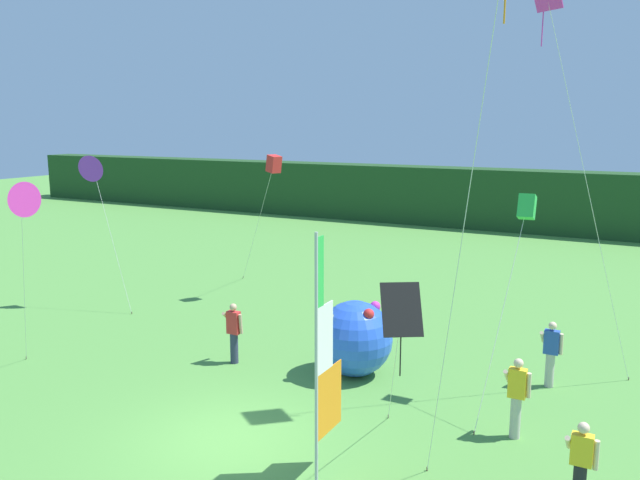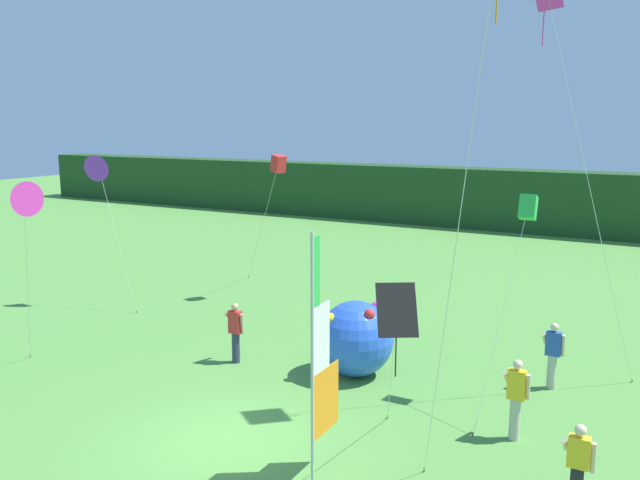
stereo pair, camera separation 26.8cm
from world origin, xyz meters
TOP-DOWN VIEW (x-y plane):
  - ground_plane at (0.00, 0.00)m, footprint 120.00×120.00m
  - distant_treeline at (0.00, 29.88)m, footprint 80.00×2.40m
  - banner_flag at (2.45, -0.37)m, footprint 0.06×1.03m
  - person_near_banner at (6.76, 0.87)m, footprint 0.55×0.48m
  - person_mid_field at (5.53, 6.02)m, footprint 0.55×0.48m
  - person_far_left at (5.29, 2.90)m, footprint 0.55×0.48m
  - person_far_right at (-2.42, 3.65)m, footprint 0.55×0.48m
  - inflatable_balloon at (0.86, 4.45)m, footprint 1.99×1.99m
  - kite_magenta_diamond_0 at (5.22, 4.56)m, footprint 2.61×3.37m
  - kite_black_diamond_1 at (3.90, -0.37)m, footprint 1.77×3.36m
  - kite_red_box_2 at (-4.92, 9.85)m, footprint 3.17×2.28m
  - kite_purple_delta_3 at (-10.07, 6.12)m, footprint 2.36×0.76m
  - kite_green_box_4 at (4.90, 5.06)m, footprint 0.60×2.73m
  - kite_magenta_delta_6 at (-5.61, -0.22)m, footprint 2.39×1.81m

SIDE VIEW (x-z plane):
  - ground_plane at x=0.00m, z-range 0.00..0.00m
  - person_near_banner at x=6.76m, z-range 0.05..1.62m
  - person_mid_field at x=5.53m, z-range 0.06..1.75m
  - person_far_right at x=-2.42m, z-range 0.06..1.76m
  - person_far_left at x=5.29m, z-range 0.06..1.82m
  - inflatable_balloon at x=0.86m, z-range 0.01..1.99m
  - distant_treeline at x=0.00m, z-range 0.00..3.71m
  - banner_flag at x=2.45m, z-range -0.10..4.63m
  - kite_black_diamond_1 at x=3.90m, z-range 1.42..5.35m
  - kite_green_box_4 at x=4.90m, z-range 2.13..7.10m
  - kite_magenta_delta_6 at x=-5.61m, z-range 2.17..7.39m
  - kite_purple_delta_3 at x=-10.07m, z-range 2.24..7.73m
  - kite_red_box_2 at x=-4.92m, z-range 2.34..7.74m
  - kite_magenta_diamond_0 at x=5.22m, z-range 3.95..13.75m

